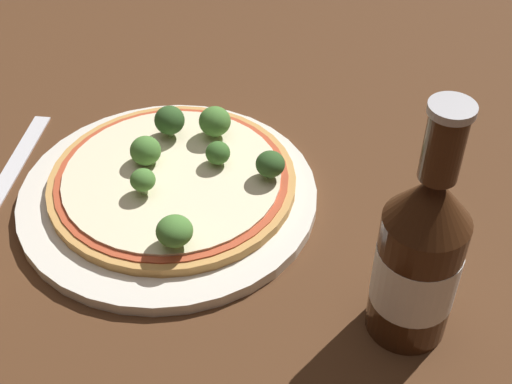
% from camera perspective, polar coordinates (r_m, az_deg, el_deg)
% --- Properties ---
extents(ground_plane, '(3.00, 3.00, 0.00)m').
position_cam_1_polar(ground_plane, '(0.74, -7.64, 0.74)').
color(ground_plane, '#4C2D19').
extents(plate, '(0.30, 0.30, 0.01)m').
position_cam_1_polar(plate, '(0.71, -7.01, -0.26)').
color(plate, silver).
rests_on(plate, ground_plane).
extents(pizza, '(0.25, 0.25, 0.01)m').
position_cam_1_polar(pizza, '(0.71, -6.71, 0.97)').
color(pizza, tan).
rests_on(pizza, plate).
extents(broccoli_floret_0, '(0.02, 0.02, 0.03)m').
position_cam_1_polar(broccoli_floret_0, '(0.71, -3.07, 3.14)').
color(broccoli_floret_0, '#89A866').
rests_on(broccoli_floret_0, pizza).
extents(broccoli_floret_1, '(0.03, 0.03, 0.03)m').
position_cam_1_polar(broccoli_floret_1, '(0.75, -7.12, 5.73)').
color(broccoli_floret_1, '#89A866').
rests_on(broccoli_floret_1, pizza).
extents(broccoli_floret_2, '(0.03, 0.03, 0.03)m').
position_cam_1_polar(broccoli_floret_2, '(0.72, -8.82, 3.31)').
color(broccoli_floret_2, '#89A866').
rests_on(broccoli_floret_2, pizza).
extents(broccoli_floret_3, '(0.02, 0.02, 0.03)m').
position_cam_1_polar(broccoli_floret_3, '(0.68, -8.90, 0.91)').
color(broccoli_floret_3, '#89A866').
rests_on(broccoli_floret_3, pizza).
extents(broccoli_floret_4, '(0.03, 0.03, 0.03)m').
position_cam_1_polar(broccoli_floret_4, '(0.74, -3.31, 5.66)').
color(broccoli_floret_4, '#89A866').
rests_on(broccoli_floret_4, pizza).
extents(broccoli_floret_5, '(0.03, 0.03, 0.03)m').
position_cam_1_polar(broccoli_floret_5, '(0.69, 1.21, 2.45)').
color(broccoli_floret_5, '#89A866').
rests_on(broccoli_floret_5, pizza).
extents(broccoli_floret_6, '(0.03, 0.03, 0.03)m').
position_cam_1_polar(broccoli_floret_6, '(0.62, -6.54, -3.13)').
color(broccoli_floret_6, '#89A866').
rests_on(broccoli_floret_6, pizza).
extents(beer_bottle, '(0.07, 0.07, 0.22)m').
position_cam_1_polar(beer_bottle, '(0.56, 12.92, -5.05)').
color(beer_bottle, '#381E0F').
rests_on(beer_bottle, ground_plane).
extents(fork, '(0.03, 0.18, 0.00)m').
position_cam_1_polar(fork, '(0.79, -18.81, 1.97)').
color(fork, silver).
rests_on(fork, ground_plane).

